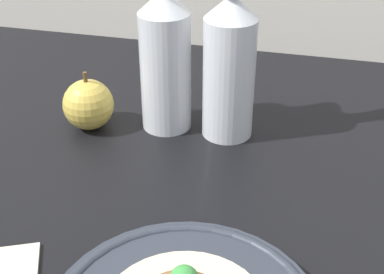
# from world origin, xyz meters

# --- Properties ---
(ground_plane) EXTENTS (1.80, 1.10, 0.04)m
(ground_plane) POSITION_xyz_m (0.00, 0.00, -0.02)
(ground_plane) COLOR black
(cider_bottle_left) EXTENTS (0.07, 0.07, 0.27)m
(cider_bottle_left) POSITION_xyz_m (-0.04, 0.20, 0.11)
(cider_bottle_left) COLOR silver
(cider_bottle_left) RESTS_ON ground_plane
(cider_bottle_right) EXTENTS (0.07, 0.07, 0.27)m
(cider_bottle_right) POSITION_xyz_m (0.05, 0.20, 0.11)
(cider_bottle_right) COLOR silver
(cider_bottle_right) RESTS_ON ground_plane
(apple) EXTENTS (0.07, 0.07, 0.09)m
(apple) POSITION_xyz_m (-0.15, 0.17, 0.04)
(apple) COLOR gold
(apple) RESTS_ON ground_plane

